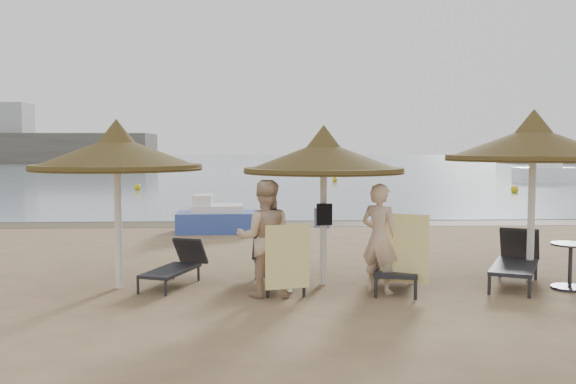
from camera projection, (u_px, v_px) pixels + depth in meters
name	position (u px, v px, depth m)	size (l,w,h in m)	color
ground	(289.00, 295.00, 10.34)	(160.00, 160.00, 0.00)	#92734C
sea	(262.00, 162.00, 90.05)	(200.00, 140.00, 0.03)	slate
wet_sand_strip	(274.00, 224.00, 19.71)	(200.00, 1.60, 0.01)	brown
far_shore	(76.00, 142.00, 86.51)	(150.00, 54.80, 12.00)	#60594E
palapa_left	(117.00, 154.00, 10.70)	(2.88, 2.88, 2.86)	white
palapa_center	(324.00, 158.00, 10.99)	(2.79, 2.79, 2.77)	white
palapa_right	(533.00, 144.00, 11.31)	(3.08, 3.08, 3.06)	white
lounger_far_left	(177.00, 265.00, 11.17)	(1.07, 1.74, 0.74)	#27272D
lounger_near_left	(276.00, 261.00, 11.19)	(0.88, 2.01, 0.87)	#27272D
lounger_near_right	(397.00, 260.00, 11.16)	(1.12, 2.15, 0.92)	#27272D
lounger_far_right	(516.00, 260.00, 11.21)	(1.52, 2.11, 0.91)	#27272D
side_table	(570.00, 267.00, 10.76)	(0.64, 0.64, 0.78)	#27272D
person_left	(265.00, 229.00, 10.20)	(1.00, 0.65, 2.17)	#D5B18F
person_right	(380.00, 230.00, 10.44)	(0.96, 0.62, 2.09)	#D5B18F
towel_left	(288.00, 257.00, 9.90)	(0.70, 0.20, 1.00)	yellow
towel_right	(404.00, 249.00, 10.23)	(0.71, 0.39, 1.11)	yellow
bag_patterned	(322.00, 218.00, 11.25)	(0.29, 0.19, 0.35)	white
bag_dark	(324.00, 214.00, 10.90)	(0.26, 0.10, 0.37)	black
pedal_boat	(216.00, 218.00, 17.89)	(2.29, 1.41, 1.05)	#344EAB
buoy_left	(137.00, 187.00, 34.32)	(0.36, 0.36, 0.36)	#D1B40A
buoy_mid	(335.00, 179.00, 42.12)	(0.35, 0.35, 0.35)	#D1B40A
buoy_right	(515.00, 189.00, 32.28)	(0.39, 0.39, 0.39)	#D1B40A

